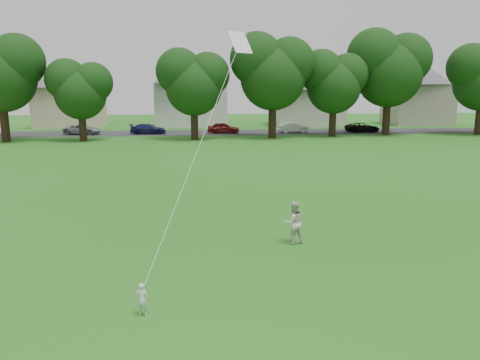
{
  "coord_description": "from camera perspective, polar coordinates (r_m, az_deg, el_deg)",
  "views": [
    {
      "loc": [
        0.61,
        -12.58,
        5.22
      ],
      "look_at": [
        1.98,
        2.0,
        2.3
      ],
      "focal_mm": 35.0,
      "sensor_mm": 36.0,
      "label": 1
    }
  ],
  "objects": [
    {
      "name": "ground",
      "position": [
        13.63,
        -7.65,
        -11.34
      ],
      "size": [
        160.0,
        160.0,
        0.0
      ],
      "primitive_type": "plane",
      "color": "#215914",
      "rests_on": "ground"
    },
    {
      "name": "street",
      "position": [
        54.83,
        -6.0,
        5.75
      ],
      "size": [
        90.0,
        7.0,
        0.01
      ],
      "primitive_type": "cube",
      "color": "#2D2D30",
      "rests_on": "ground"
    },
    {
      "name": "older_boy",
      "position": [
        15.91,
        6.52,
        -5.17
      ],
      "size": [
        0.84,
        0.73,
        1.47
      ],
      "primitive_type": "imported",
      "rotation": [
        0.0,
        0.0,
        3.41
      ],
      "color": "silver",
      "rests_on": "ground"
    },
    {
      "name": "house_row",
      "position": [
        64.58,
        -5.23,
        10.98
      ],
      "size": [
        75.81,
        13.56,
        10.39
      ],
      "color": "beige",
      "rests_on": "ground"
    },
    {
      "name": "parked_cars",
      "position": [
        53.98,
        -10.33,
        6.17
      ],
      "size": [
        53.6,
        2.31,
        1.25
      ],
      "color": "black",
      "rests_on": "ground"
    },
    {
      "name": "toddler",
      "position": [
        11.37,
        -11.87,
        -14.04
      ],
      "size": [
        0.31,
        0.21,
        0.8
      ],
      "primitive_type": "imported",
      "rotation": [
        0.0,
        0.0,
        3.07
      ],
      "color": "silver",
      "rests_on": "ground"
    },
    {
      "name": "kite",
      "position": [
        14.62,
        -4.45,
        5.52
      ],
      "size": [
        2.15,
        4.85,
        11.19
      ],
      "color": "white",
      "rests_on": "ground"
    },
    {
      "name": "tree_row",
      "position": [
        48.9,
        -1.07,
        13.18
      ],
      "size": [
        82.49,
        9.99,
        11.74
      ],
      "color": "black",
      "rests_on": "ground"
    }
  ]
}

